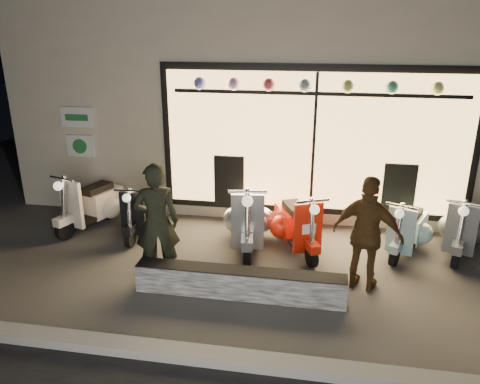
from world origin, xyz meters
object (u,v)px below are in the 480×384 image
object	(u,v)px
graffiti_barrier	(239,283)
scooter_red	(296,223)
woman	(367,234)
man	(157,222)
scooter_silver	(248,217)

from	to	relation	value
graffiti_barrier	scooter_red	size ratio (longest dim) A/B	2.05
graffiti_barrier	woman	xyz separation A→B (m)	(1.67, 0.52, 0.62)
scooter_red	woman	size ratio (longest dim) A/B	0.85
scooter_red	woman	xyz separation A→B (m)	(1.02, -1.16, 0.41)
man	woman	bearing A→B (deg)	165.80
scooter_silver	scooter_red	size ratio (longest dim) A/B	1.15
scooter_red	graffiti_barrier	bearing A→B (deg)	-134.53
scooter_red	man	xyz separation A→B (m)	(-1.88, -1.37, 0.46)
scooter_silver	woman	distance (m)	2.19
graffiti_barrier	scooter_silver	world-z (taller)	scooter_silver
graffiti_barrier	man	size ratio (longest dim) A/B	1.64
graffiti_barrier	scooter_silver	distance (m)	1.72
graffiti_barrier	woman	size ratio (longest dim) A/B	1.74
woman	scooter_red	bearing A→B (deg)	-28.70
scooter_silver	graffiti_barrier	bearing A→B (deg)	-92.75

